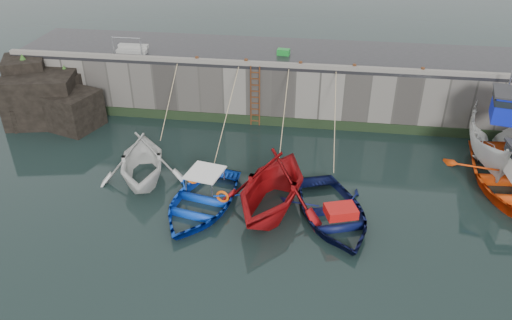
# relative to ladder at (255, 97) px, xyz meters

# --- Properties ---
(ground) EXTENTS (120.00, 120.00, 0.00)m
(ground) POSITION_rel_ladder_xyz_m (2.00, -9.91, -1.59)
(ground) COLOR black
(ground) RESTS_ON ground
(quay_back) EXTENTS (30.00, 5.00, 3.00)m
(quay_back) POSITION_rel_ladder_xyz_m (2.00, 2.59, -0.09)
(quay_back) COLOR slate
(quay_back) RESTS_ON ground
(road_back) EXTENTS (30.00, 5.00, 0.16)m
(road_back) POSITION_rel_ladder_xyz_m (2.00, 2.59, 1.49)
(road_back) COLOR black
(road_back) RESTS_ON quay_back
(kerb_back) EXTENTS (30.00, 0.30, 0.20)m
(kerb_back) POSITION_rel_ladder_xyz_m (2.00, 0.24, 1.67)
(kerb_back) COLOR slate
(kerb_back) RESTS_ON road_back
(algae_back) EXTENTS (30.00, 0.08, 0.50)m
(algae_back) POSITION_rel_ladder_xyz_m (2.00, 0.05, -1.34)
(algae_back) COLOR black
(algae_back) RESTS_ON ground
(rock_outcrop) EXTENTS (5.85, 4.24, 3.41)m
(rock_outcrop) POSITION_rel_ladder_xyz_m (-10.92, -0.80, -0.33)
(rock_outcrop) COLOR black
(rock_outcrop) RESTS_ON ground
(ladder) EXTENTS (0.51, 0.08, 3.20)m
(ladder) POSITION_rel_ladder_xyz_m (0.00, 0.00, 0.00)
(ladder) COLOR #3F1E0F
(ladder) RESTS_ON ground
(boat_near_white) EXTENTS (4.98, 5.40, 2.37)m
(boat_near_white) POSITION_rel_ladder_xyz_m (-4.05, -5.78, -1.59)
(boat_near_white) COLOR silver
(boat_near_white) RESTS_ON ground
(boat_near_white_rope) EXTENTS (0.04, 4.25, 3.10)m
(boat_near_white_rope) POSITION_rel_ladder_xyz_m (-4.05, -1.60, -1.59)
(boat_near_white_rope) COLOR tan
(boat_near_white_rope) RESTS_ON ground
(boat_near_blue) EXTENTS (4.45, 5.56, 1.03)m
(boat_near_blue) POSITION_rel_ladder_xyz_m (-1.08, -7.48, -1.59)
(boat_near_blue) COLOR #0D3EC4
(boat_near_blue) RESTS_ON ground
(boat_near_blue_rope) EXTENTS (0.04, 5.70, 3.10)m
(boat_near_blue_rope) POSITION_rel_ladder_xyz_m (-1.08, -2.45, -1.59)
(boat_near_blue_rope) COLOR tan
(boat_near_blue_rope) RESTS_ON ground
(boat_near_blacktrim) EXTENTS (5.63, 6.17, 2.79)m
(boat_near_blacktrim) POSITION_rel_ladder_xyz_m (1.71, -7.23, -1.59)
(boat_near_blacktrim) COLOR #9F0D10
(boat_near_blacktrim) RESTS_ON ground
(boat_near_blacktrim_rope) EXTENTS (0.04, 5.48, 3.10)m
(boat_near_blacktrim_rope) POSITION_rel_ladder_xyz_m (1.71, -2.32, -1.59)
(boat_near_blacktrim_rope) COLOR tan
(boat_near_blacktrim_rope) RESTS_ON ground
(boat_near_navy) EXTENTS (4.97, 5.86, 1.03)m
(boat_near_navy) POSITION_rel_ladder_xyz_m (4.07, -7.50, -1.59)
(boat_near_navy) COLOR #090F39
(boat_near_navy) RESTS_ON ground
(boat_near_navy_rope) EXTENTS (0.04, 5.71, 3.10)m
(boat_near_navy_rope) POSITION_rel_ladder_xyz_m (4.07, -2.46, -1.59)
(boat_near_navy_rope) COLOR tan
(boat_near_navy_rope) RESTS_ON ground
(boat_far_white) EXTENTS (3.84, 7.15, 5.62)m
(boat_far_white) POSITION_rel_ladder_xyz_m (11.41, -1.91, -0.49)
(boat_far_white) COLOR white
(boat_far_white) RESTS_ON ground
(fish_crate) EXTENTS (0.68, 0.46, 0.31)m
(fish_crate) POSITION_rel_ladder_xyz_m (1.20, 2.04, 1.72)
(fish_crate) COLOR #177F29
(fish_crate) RESTS_ON road_back
(railing) EXTENTS (1.60, 1.05, 1.00)m
(railing) POSITION_rel_ladder_xyz_m (-6.75, 1.33, 1.77)
(railing) COLOR #A5A8AD
(railing) RESTS_ON road_back
(bollard_a) EXTENTS (0.18, 0.18, 0.28)m
(bollard_a) POSITION_rel_ladder_xyz_m (-3.00, 0.34, 1.71)
(bollard_a) COLOR #3F1E0F
(bollard_a) RESTS_ON road_back
(bollard_b) EXTENTS (0.18, 0.18, 0.28)m
(bollard_b) POSITION_rel_ladder_xyz_m (-0.50, 0.34, 1.71)
(bollard_b) COLOR #3F1E0F
(bollard_b) RESTS_ON road_back
(bollard_c) EXTENTS (0.18, 0.18, 0.28)m
(bollard_c) POSITION_rel_ladder_xyz_m (2.20, 0.34, 1.71)
(bollard_c) COLOR #3F1E0F
(bollard_c) RESTS_ON road_back
(bollard_d) EXTENTS (0.18, 0.18, 0.28)m
(bollard_d) POSITION_rel_ladder_xyz_m (4.80, 0.34, 1.71)
(bollard_d) COLOR #3F1E0F
(bollard_d) RESTS_ON road_back
(bollard_e) EXTENTS (0.18, 0.18, 0.28)m
(bollard_e) POSITION_rel_ladder_xyz_m (8.00, 0.34, 1.71)
(bollard_e) COLOR #3F1E0F
(bollard_e) RESTS_ON road_back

